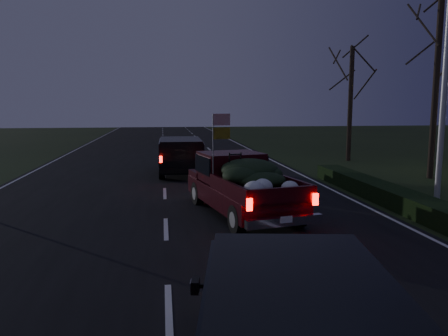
{
  "coord_description": "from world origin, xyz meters",
  "views": [
    {
      "loc": [
        -0.05,
        -11.88,
        3.4
      ],
      "look_at": [
        2.02,
        2.73,
        1.3
      ],
      "focal_mm": 35.0,
      "sensor_mm": 36.0,
      "label": 1
    }
  ],
  "objects": [
    {
      "name": "light_pole",
      "position": [
        9.5,
        2.0,
        5.48
      ],
      "size": [
        0.5,
        0.9,
        9.16
      ],
      "color": "silver",
      "rests_on": "ground"
    },
    {
      "name": "ground",
      "position": [
        0.0,
        0.0,
        0.0
      ],
      "size": [
        120.0,
        120.0,
        0.0
      ],
      "primitive_type": "plane",
      "color": "black",
      "rests_on": "ground"
    },
    {
      "name": "road_asphalt",
      "position": [
        0.0,
        0.0,
        0.01
      ],
      "size": [
        14.0,
        120.0,
        0.02
      ],
      "primitive_type": "cube",
      "color": "black",
      "rests_on": "ground"
    },
    {
      "name": "pickup_truck",
      "position": [
        2.39,
        1.41,
        1.06
      ],
      "size": [
        3.09,
        5.69,
        2.83
      ],
      "rotation": [
        0.0,
        0.0,
        0.2
      ],
      "color": "#39070F",
      "rests_on": "ground"
    },
    {
      "name": "bare_tree_mid",
      "position": [
        12.5,
        7.0,
        6.35
      ],
      "size": [
        3.6,
        3.6,
        8.5
      ],
      "color": "black",
      "rests_on": "ground"
    },
    {
      "name": "lead_suv",
      "position": [
        0.83,
        9.91,
        1.1
      ],
      "size": [
        2.15,
        5.06,
        1.45
      ],
      "rotation": [
        0.0,
        0.0,
        -0.01
      ],
      "color": "black",
      "rests_on": "ground"
    },
    {
      "name": "bare_tree_far",
      "position": [
        11.5,
        14.0,
        5.23
      ],
      "size": [
        3.6,
        3.6,
        7.0
      ],
      "color": "black",
      "rests_on": "ground"
    },
    {
      "name": "hedge_row",
      "position": [
        7.8,
        3.0,
        0.3
      ],
      "size": [
        1.0,
        10.0,
        0.6
      ],
      "primitive_type": "cube",
      "color": "black",
      "rests_on": "ground"
    }
  ]
}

